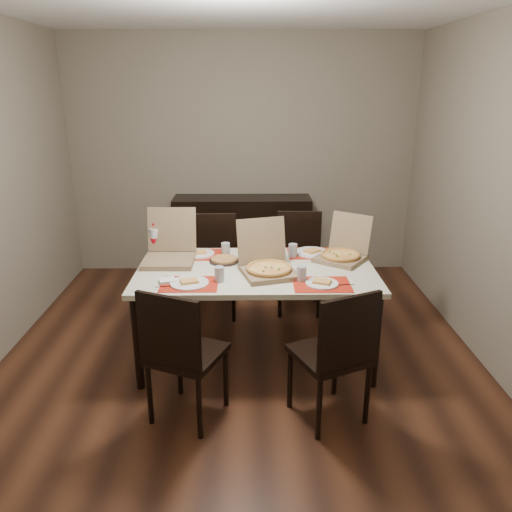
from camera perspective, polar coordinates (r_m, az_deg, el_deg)
name	(u,v)px	position (r m, az deg, el deg)	size (l,w,h in m)	color
ground	(241,355)	(4.14, -1.77, -11.21)	(3.80, 4.00, 0.02)	#482616
room_walls	(239,130)	(4.02, -1.94, 14.17)	(3.84, 4.02, 2.62)	gray
sideboard	(242,237)	(5.60, -1.56, 2.19)	(1.50, 0.40, 0.90)	black
dining_table	(256,277)	(3.82, 0.00, -2.36)	(1.80, 1.00, 0.75)	beige
chair_near_left	(181,351)	(3.18, -8.61, -10.68)	(0.55, 0.55, 0.93)	black
chair_near_right	(336,352)	(3.18, 9.18, -10.73)	(0.56, 0.56, 0.93)	black
chair_far_left	(214,260)	(4.70, -4.83, -0.46)	(0.43, 0.43, 0.93)	black
chair_far_right	(299,257)	(4.78, 4.94, -0.12)	(0.44, 0.44, 0.93)	black
setting_near_left	(194,281)	(3.53, -7.08, -2.83)	(0.47, 0.30, 0.11)	red
setting_near_right	(316,281)	(3.53, 6.87, -2.81)	(0.43, 0.30, 0.11)	red
setting_far_left	(203,253)	(4.10, -6.03, 0.40)	(0.50, 0.30, 0.11)	red
setting_far_right	(308,252)	(4.12, 5.92, 0.45)	(0.46, 0.30, 0.11)	red
napkin_loose	(254,272)	(3.69, -0.28, -1.89)	(0.12, 0.11, 0.02)	white
pizza_box_center	(268,266)	(3.68, 1.33, -1.13)	(0.47, 0.50, 0.38)	#7A6246
pizza_box_right	(342,253)	(4.02, 9.83, 0.35)	(0.50, 0.51, 0.34)	#7A6246
pizza_box_left	(170,253)	(3.99, -9.81, 0.31)	(0.40, 0.44, 0.39)	#7A6246
faina_plate	(224,260)	(3.94, -3.65, -0.46)	(0.24, 0.24, 0.03)	black
dip_bowl	(270,259)	(3.96, 1.56, -0.30)	(0.12, 0.12, 0.03)	white
soda_bottle	(155,241)	(4.16, -11.52, 1.67)	(0.09, 0.09, 0.26)	silver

